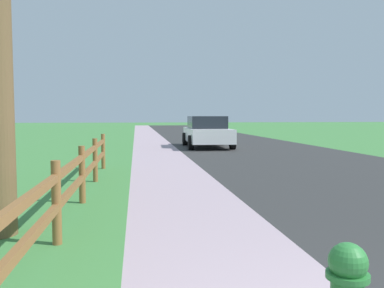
# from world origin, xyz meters

# --- Properties ---
(ground_plane) EXTENTS (120.00, 120.00, 0.00)m
(ground_plane) POSITION_xyz_m (0.00, 25.00, 0.00)
(ground_plane) COLOR #428440
(road_asphalt) EXTENTS (7.00, 66.00, 0.01)m
(road_asphalt) POSITION_xyz_m (3.50, 27.00, 0.00)
(road_asphalt) COLOR #323232
(road_asphalt) RESTS_ON ground
(curb_concrete) EXTENTS (6.00, 66.00, 0.01)m
(curb_concrete) POSITION_xyz_m (-3.00, 27.00, 0.00)
(curb_concrete) COLOR #B199A5
(curb_concrete) RESTS_ON ground
(grass_verge) EXTENTS (5.00, 66.00, 0.00)m
(grass_verge) POSITION_xyz_m (-4.50, 27.00, 0.01)
(grass_verge) COLOR #428440
(grass_verge) RESTS_ON ground
(rail_fence) EXTENTS (0.11, 11.41, 1.00)m
(rail_fence) POSITION_xyz_m (-2.78, 4.70, 0.58)
(rail_fence) COLOR brown
(rail_fence) RESTS_ON ground
(parked_suv_white) EXTENTS (2.19, 4.47, 1.48)m
(parked_suv_white) POSITION_xyz_m (1.51, 17.70, 0.74)
(parked_suv_white) COLOR white
(parked_suv_white) RESTS_ON ground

